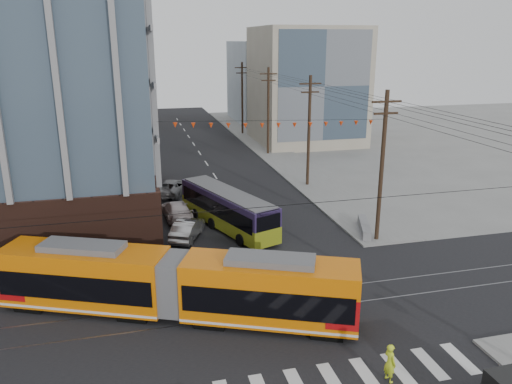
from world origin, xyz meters
TOP-DOWN VIEW (x-y plane):
  - ground at (0.00, 0.00)m, footprint 160.00×160.00m
  - bg_bldg_nw_near at (-17.00, 52.00)m, footprint 18.00×16.00m
  - bg_bldg_ne_near at (16.00, 48.00)m, footprint 14.00×14.00m
  - bg_bldg_nw_far at (-14.00, 72.00)m, footprint 16.00×18.00m
  - bg_bldg_ne_far at (18.00, 68.00)m, footprint 16.00×16.00m
  - utility_pole_far at (8.50, 56.00)m, footprint 0.30×0.30m
  - streetcar at (-6.86, 4.08)m, footprint 18.59×10.12m
  - city_bus at (-1.65, 16.30)m, footprint 6.03×11.04m
  - parked_car_silver at (-4.99, 14.95)m, footprint 3.19×4.70m
  - parked_car_white at (-5.32, 19.49)m, footprint 2.48×5.19m
  - parked_car_grey at (-5.03, 26.41)m, footprint 4.28×5.73m
  - pedestrian at (1.58, -3.58)m, footprint 0.54×0.72m
  - jersey_barrier at (8.30, 12.64)m, footprint 2.24×4.14m

SIDE VIEW (x-z plane):
  - ground at x=0.00m, z-range 0.00..0.00m
  - jersey_barrier at x=8.30m, z-range 0.00..0.81m
  - parked_car_grey at x=-5.03m, z-range 0.00..1.45m
  - parked_car_white at x=-5.32m, z-range 0.00..1.46m
  - parked_car_silver at x=-4.99m, z-range 0.00..1.47m
  - pedestrian at x=1.58m, z-range 0.00..1.79m
  - city_bus at x=-1.65m, z-range 0.00..3.09m
  - streetcar at x=-6.86m, z-range 0.00..3.68m
  - utility_pole_far at x=8.50m, z-range 0.00..11.00m
  - bg_bldg_ne_far at x=18.00m, z-range 0.00..14.00m
  - bg_bldg_ne_near at x=16.00m, z-range 0.00..16.00m
  - bg_bldg_nw_near at x=-17.00m, z-range 0.00..18.00m
  - bg_bldg_nw_far at x=-14.00m, z-range 0.00..20.00m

